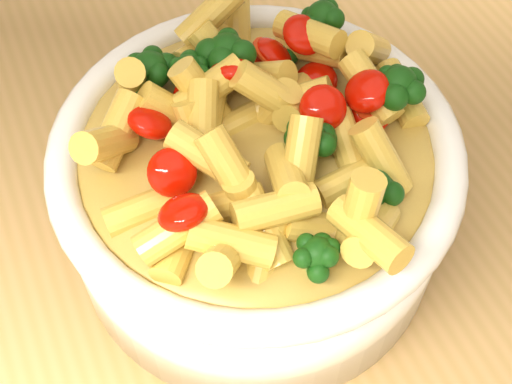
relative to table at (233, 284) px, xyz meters
name	(u,v)px	position (x,y,z in m)	size (l,w,h in m)	color
table	(233,284)	(0.00, 0.00, 0.00)	(1.20, 0.80, 0.90)	#AC814A
serving_bowl	(256,191)	(0.01, -0.02, 0.16)	(0.26, 0.26, 0.11)	white
pasta_salad	(256,123)	(0.01, -0.02, 0.23)	(0.20, 0.20, 0.05)	#FCC94F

